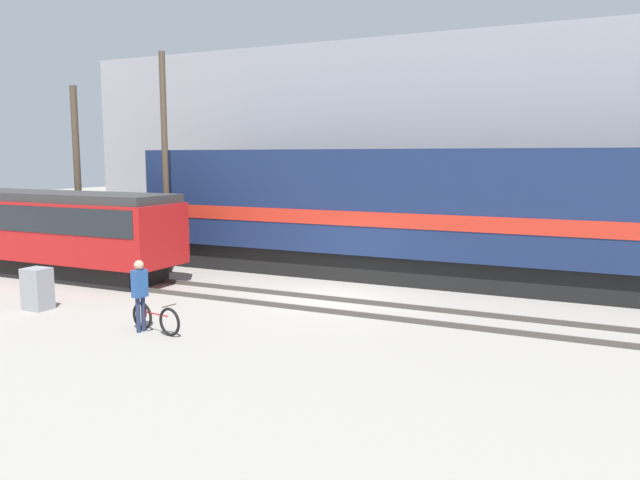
% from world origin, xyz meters
% --- Properties ---
extents(ground_plane, '(120.00, 120.00, 0.00)m').
position_xyz_m(ground_plane, '(0.00, 0.00, 0.00)').
color(ground_plane, gray).
extents(track_near, '(60.00, 1.50, 0.14)m').
position_xyz_m(track_near, '(0.00, -0.87, 0.07)').
color(track_near, '#47423D').
rests_on(track_near, ground).
extents(track_far, '(60.00, 1.51, 0.14)m').
position_xyz_m(track_far, '(0.00, 3.96, 0.07)').
color(track_far, '#47423D').
rests_on(track_far, ground).
extents(building_backdrop, '(32.30, 6.00, 9.16)m').
position_xyz_m(building_backdrop, '(0.00, 10.50, 4.58)').
color(building_backdrop, '#99999E').
rests_on(building_backdrop, ground).
extents(freight_locomotive, '(21.78, 3.04, 5.20)m').
position_xyz_m(freight_locomotive, '(1.95, 3.96, 2.41)').
color(freight_locomotive, black).
rests_on(freight_locomotive, ground).
extents(streetcar, '(12.13, 2.54, 3.08)m').
position_xyz_m(streetcar, '(-11.54, -0.87, 1.76)').
color(streetcar, black).
rests_on(streetcar, ground).
extents(bicycle, '(1.71, 0.48, 0.77)m').
position_xyz_m(bicycle, '(-2.33, -5.18, 0.36)').
color(bicycle, black).
rests_on(bicycle, ground).
extents(person, '(0.28, 0.39, 1.81)m').
position_xyz_m(person, '(-2.73, -5.26, 1.11)').
color(person, '#232D4C').
rests_on(person, ground).
extents(utility_pole_left, '(0.27, 0.27, 7.13)m').
position_xyz_m(utility_pole_left, '(-11.82, 1.55, 3.57)').
color(utility_pole_left, '#4C3D2D').
rests_on(utility_pole_left, ground).
extents(utility_pole_center, '(0.23, 0.23, 8.14)m').
position_xyz_m(utility_pole_center, '(-7.37, 1.55, 4.07)').
color(utility_pole_center, '#4C3D2D').
rests_on(utility_pole_center, ground).
extents(signal_box, '(0.70, 0.60, 1.20)m').
position_xyz_m(signal_box, '(-6.97, -4.73, 0.60)').
color(signal_box, gray).
rests_on(signal_box, ground).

